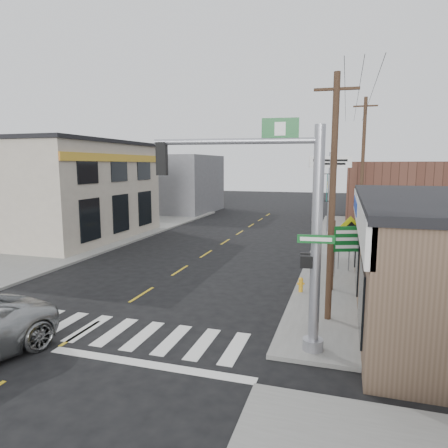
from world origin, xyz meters
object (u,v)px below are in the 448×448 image
(fire_hydrant, at_px, (301,284))
(utility_pole_near, at_px, (332,197))
(traffic_signal_pole, at_px, (289,215))
(bare_tree, at_px, (424,207))
(lamp_post, at_px, (317,197))
(dance_center_sign, at_px, (330,174))
(utility_pole_far, at_px, (363,164))
(guide_sign, at_px, (351,246))

(fire_hydrant, height_order, utility_pole_near, utility_pole_near)
(traffic_signal_pole, bearing_deg, bare_tree, 39.43)
(bare_tree, bearing_deg, fire_hydrant, 165.48)
(traffic_signal_pole, xyz_separation_m, fire_hydrant, (-0.14, 5.19, -3.49))
(lamp_post, xyz_separation_m, dance_center_sign, (0.49, 4.70, 1.20))
(bare_tree, distance_m, utility_pole_near, 3.42)
(bare_tree, bearing_deg, traffic_signal_pole, -134.74)
(traffic_signal_pole, bearing_deg, utility_pole_far, 77.28)
(lamp_post, distance_m, bare_tree, 9.12)
(guide_sign, height_order, dance_center_sign, dance_center_sign)
(fire_hydrant, bearing_deg, traffic_signal_pole, -88.50)
(utility_pole_far, bearing_deg, lamp_post, -105.26)
(traffic_signal_pole, height_order, bare_tree, traffic_signal_pole)
(bare_tree, bearing_deg, guide_sign, 142.63)
(bare_tree, height_order, utility_pole_far, utility_pole_far)
(traffic_signal_pole, bearing_deg, guide_sign, 67.41)
(lamp_post, distance_m, utility_pole_far, 10.15)
(dance_center_sign, xyz_separation_m, utility_pole_near, (0.65, -14.42, -0.47))
(guide_sign, xyz_separation_m, fire_hydrant, (-1.90, -0.67, -1.56))
(utility_pole_far, bearing_deg, traffic_signal_pole, -96.37)
(lamp_post, distance_m, dance_center_sign, 4.87)
(traffic_signal_pole, relative_size, utility_pole_near, 0.80)
(fire_hydrant, distance_m, utility_pole_far, 17.57)
(traffic_signal_pole, height_order, utility_pole_near, utility_pole_near)
(fire_hydrant, height_order, lamp_post, lamp_post)
(bare_tree, bearing_deg, utility_pole_near, -151.95)
(traffic_signal_pole, height_order, lamp_post, traffic_signal_pole)
(lamp_post, xyz_separation_m, utility_pole_near, (1.14, -9.72, 0.73))
(guide_sign, distance_m, lamp_post, 6.80)
(guide_sign, distance_m, dance_center_sign, 11.47)
(dance_center_sign, relative_size, utility_pole_near, 0.75)
(guide_sign, relative_size, utility_pole_near, 0.36)
(guide_sign, distance_m, fire_hydrant, 2.55)
(dance_center_sign, height_order, utility_pole_far, utility_pole_far)
(traffic_signal_pole, bearing_deg, fire_hydrant, 85.67)
(dance_center_sign, height_order, utility_pole_near, utility_pole_near)
(lamp_post, height_order, utility_pole_far, utility_pole_far)
(utility_pole_far, bearing_deg, bare_tree, -84.88)
(utility_pole_near, bearing_deg, lamp_post, 93.21)
(dance_center_sign, distance_m, bare_tree, 13.35)
(guide_sign, height_order, bare_tree, bare_tree)
(traffic_signal_pole, xyz_separation_m, utility_pole_far, (2.64, 21.82, 1.44))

